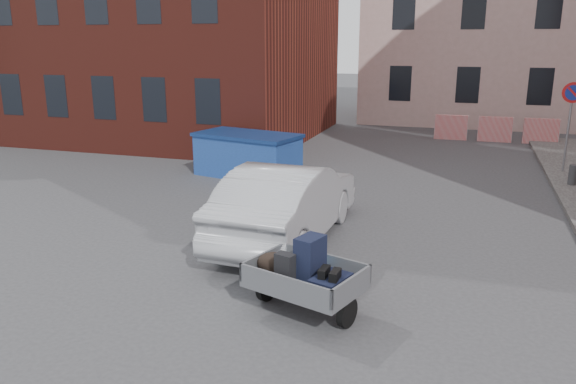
% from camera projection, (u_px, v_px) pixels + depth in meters
% --- Properties ---
extents(ground, '(120.00, 120.00, 0.00)m').
position_uv_depth(ground, '(270.00, 268.00, 10.03)').
color(ground, '#38383A').
rests_on(ground, ground).
extents(far_building, '(6.00, 6.00, 8.00)m').
position_uv_depth(far_building, '(87.00, 39.00, 35.13)').
color(far_building, maroon).
rests_on(far_building, ground).
extents(no_parking_sign, '(0.60, 0.09, 2.65)m').
position_uv_depth(no_parking_sign, '(571.00, 108.00, 16.42)').
color(no_parking_sign, gray).
rests_on(no_parking_sign, sidewalk).
extents(barriers, '(4.70, 0.18, 1.00)m').
position_uv_depth(barriers, '(495.00, 129.00, 22.42)').
color(barriers, red).
rests_on(barriers, ground).
extents(trailer, '(1.86, 1.97, 1.20)m').
position_uv_depth(trailer, '(305.00, 275.00, 8.25)').
color(trailer, black).
rests_on(trailer, ground).
extents(dumpster, '(3.33, 2.22, 1.28)m').
position_uv_depth(dumpster, '(248.00, 155.00, 16.72)').
color(dumpster, '#21479F').
rests_on(dumpster, ground).
extents(silver_car, '(1.84, 4.85, 1.58)m').
position_uv_depth(silver_car, '(287.00, 202.00, 11.34)').
color(silver_car, '#A8AAB0').
rests_on(silver_car, ground).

